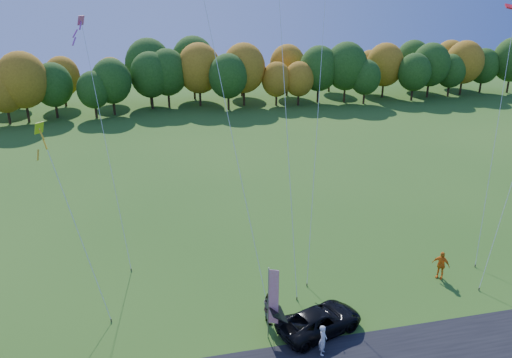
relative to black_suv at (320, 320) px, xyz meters
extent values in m
plane|color=#2A5917|center=(-2.22, 0.29, -0.69)|extent=(160.00, 160.00, 0.00)
imported|color=black|center=(0.00, 0.00, 0.00)|extent=(5.47, 3.75, 1.39)
imported|color=silver|center=(-0.48, -1.79, 0.18)|extent=(0.62, 0.74, 1.74)
imported|color=gray|center=(-2.52, 1.49, 0.25)|extent=(0.73, 0.93, 1.89)
imported|color=orange|center=(9.65, 3.43, 0.27)|extent=(1.11, 1.16, 1.93)
cylinder|color=#999999|center=(-2.96, 0.11, 1.53)|extent=(0.06, 0.06, 4.44)
cube|color=red|center=(-2.70, -0.01, 1.97)|extent=(0.52, 0.25, 3.33)
cube|color=navy|center=(-2.70, 0.02, 3.20)|extent=(0.52, 0.24, 0.87)
cylinder|color=#4C3F33|center=(-2.23, 3.55, -0.59)|extent=(0.08, 0.08, 0.20)
cylinder|color=#4C3F33|center=(0.75, 4.44, -0.59)|extent=(0.08, 0.08, 0.20)
cylinder|color=#4C3F33|center=(-0.34, 3.13, -0.59)|extent=(0.08, 0.08, 0.20)
cylinder|color=#4C3F33|center=(12.83, 4.05, -0.59)|extent=(0.08, 0.08, 0.20)
cylinder|color=#4C3F33|center=(-11.47, 3.45, -0.59)|extent=(0.08, 0.08, 0.20)
cube|color=#BCDD17|center=(-14.58, 8.06, 9.86)|extent=(1.19, 1.19, 1.41)
cylinder|color=#4C3F33|center=(-10.36, 8.86, -0.59)|extent=(0.08, 0.08, 0.20)
cube|color=#F05083|center=(-12.26, 14.99, 15.29)|extent=(1.07, 1.07, 1.27)
cylinder|color=#4C3F33|center=(11.29, 1.50, -0.59)|extent=(0.08, 0.08, 0.20)
camera|label=1|loc=(-8.65, -21.71, 17.47)|focal=35.00mm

